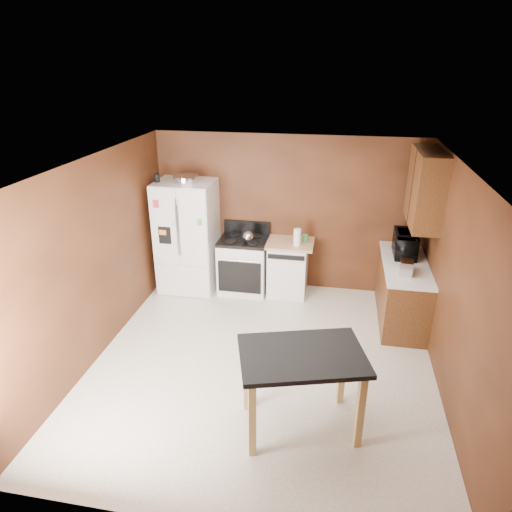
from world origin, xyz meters
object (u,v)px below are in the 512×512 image
(green_canister, at_px, (305,238))
(pen_cup, at_px, (157,178))
(refrigerator, at_px, (187,236))
(dishwasher, at_px, (288,267))
(kettle, at_px, (248,237))
(toaster, at_px, (406,267))
(roasting_pan, at_px, (186,179))
(island, at_px, (302,365))
(paper_towel, at_px, (297,237))
(gas_range, at_px, (244,264))
(microwave, at_px, (405,245))

(green_canister, bearing_deg, pen_cup, -173.69)
(refrigerator, distance_m, dishwasher, 1.69)
(kettle, height_order, dishwasher, kettle)
(toaster, bearing_deg, roasting_pan, 174.31)
(kettle, bearing_deg, roasting_pan, 177.05)
(green_canister, bearing_deg, kettle, -166.03)
(refrigerator, xyz_separation_m, island, (2.11, -2.84, -0.13))
(roasting_pan, distance_m, green_canister, 2.06)
(kettle, relative_size, dishwasher, 0.20)
(paper_towel, xyz_separation_m, dishwasher, (-0.14, 0.12, -0.57))
(pen_cup, xyz_separation_m, toaster, (3.69, -0.69, -0.86))
(island, bearing_deg, paper_towel, 96.80)
(green_canister, height_order, gas_range, gas_range)
(pen_cup, relative_size, microwave, 0.22)
(roasting_pan, relative_size, dishwasher, 0.44)
(kettle, relative_size, refrigerator, 0.10)
(paper_towel, height_order, green_canister, paper_towel)
(roasting_pan, distance_m, paper_towel, 1.92)
(island, bearing_deg, roasting_pan, 126.14)
(refrigerator, bearing_deg, toaster, -13.38)
(dishwasher, distance_m, island, 2.98)
(pen_cup, relative_size, kettle, 0.70)
(roasting_pan, height_order, microwave, roasting_pan)
(roasting_pan, xyz_separation_m, island, (2.07, -2.83, -1.08))
(dishwasher, bearing_deg, toaster, -27.55)
(microwave, bearing_deg, toaster, 175.58)
(roasting_pan, xyz_separation_m, toaster, (3.26, -0.78, -0.85))
(island, bearing_deg, kettle, 111.53)
(pen_cup, height_order, microwave, pen_cup)
(paper_towel, distance_m, toaster, 1.70)
(green_canister, relative_size, island, 0.08)
(roasting_pan, xyz_separation_m, microwave, (3.31, -0.13, -0.79))
(island, bearing_deg, dishwasher, 99.23)
(kettle, xyz_separation_m, green_canister, (0.87, 0.22, -0.04))
(roasting_pan, distance_m, island, 3.67)
(microwave, bearing_deg, island, 155.54)
(gas_range, bearing_deg, kettle, -50.55)
(refrigerator, distance_m, island, 3.54)
(refrigerator, distance_m, gas_range, 1.01)
(toaster, bearing_deg, dishwasher, 160.16)
(kettle, distance_m, dishwasher, 0.83)
(green_canister, bearing_deg, gas_range, -174.25)
(kettle, bearing_deg, green_canister, 13.97)
(dishwasher, bearing_deg, roasting_pan, -176.65)
(roasting_pan, relative_size, microwave, 0.68)
(pen_cup, bearing_deg, paper_towel, 1.51)
(toaster, bearing_deg, microwave, 93.03)
(roasting_pan, distance_m, microwave, 3.41)
(green_canister, bearing_deg, roasting_pan, -174.84)
(kettle, xyz_separation_m, refrigerator, (-1.01, 0.06, -0.09))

